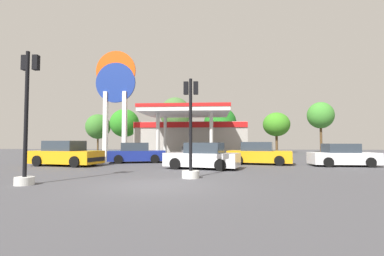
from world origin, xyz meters
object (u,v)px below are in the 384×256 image
Objects in this scene: tree_5 at (321,115)px; car_3 at (66,154)px; station_pole_sign at (116,90)px; car_2 at (136,154)px; tree_0 at (98,127)px; tree_1 at (124,123)px; tree_2 at (175,113)px; tree_4 at (276,124)px; traffic_signal_1 at (191,145)px; car_0 at (202,157)px; car_4 at (259,154)px; traffic_signal_0 at (27,132)px; tree_3 at (220,123)px; car_1 at (343,156)px.

car_3 is at bearing -138.10° from tree_5.
station_pole_sign reaches higher than car_2.
tree_1 is (4.42, -1.37, 0.40)m from tree_0.
tree_0 is 12.04m from tree_2.
tree_5 is at bearing 23.80° from station_pole_sign.
tree_4 is at bearing -175.68° from tree_5.
car_2 is at bearing 119.48° from traffic_signal_1.
tree_4 is at bearing 67.79° from car_0.
car_0 is 0.99× the size of car_4.
station_pole_sign is at bearing 100.21° from traffic_signal_0.
car_0 is (9.67, -12.22, -6.39)m from station_pole_sign.
traffic_signal_0 is at bearing -135.17° from car_4.
station_pole_sign is 2.49× the size of car_2.
tree_5 is at bearing -0.25° from tree_0.
car_4 is 20.31m from tree_4.
traffic_signal_1 is at bearing -119.84° from tree_5.
tree_5 is at bearing 4.32° from tree_4.
car_4 is at bearing -5.08° from car_2.
tree_2 is at bearing 115.24° from car_4.
tree_4 is at bearing -0.64° from tree_3.
car_0 is 28.29m from tree_5.
traffic_signal_1 reaches higher than car_1.
station_pole_sign is 13.42m from tree_0.
tree_1 is at bearing -177.91° from tree_4.
car_2 is at bearing 37.57° from car_3.
traffic_signal_0 is at bearing -70.80° from car_3.
tree_5 is (11.57, 19.76, 4.46)m from car_4.
car_0 is 24.87m from tree_4.
tree_1 is at bearing 102.49° from station_pole_sign.
tree_1 is at bearing 113.68° from traffic_signal_1.
car_0 is at bearing 46.13° from traffic_signal_0.
tree_4 is (9.66, 27.02, 2.45)m from traffic_signal_1.
car_0 is at bearing -93.98° from tree_3.
traffic_signal_0 reaches higher than car_4.
car_3 is 24.29m from tree_3.
tree_0 is 0.87× the size of tree_3.
tree_4 is at bearing 51.94° from car_2.
traffic_signal_0 is at bearing -133.87° from car_0.
tree_0 is (-7.22, 22.08, 3.02)m from car_3.
car_1 is 20.74m from tree_4.
car_3 is at bearing 171.54° from car_0.
tree_4 is (25.59, -0.60, 0.16)m from tree_0.
car_2 is at bearing -59.81° from tree_0.
tree_3 is (11.27, 10.69, -2.90)m from station_pole_sign.
tree_3 is (6.13, 1.61, -1.23)m from tree_2.
station_pole_sign reaches higher than tree_1.
car_3 is 13.07m from car_4.
tree_5 is (15.42, 23.29, 4.47)m from car_0.
traffic_signal_1 is 0.78× the size of tree_0.
car_4 is 0.61× the size of tree_2.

